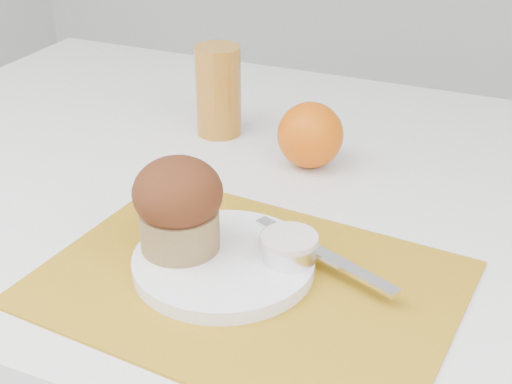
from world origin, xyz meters
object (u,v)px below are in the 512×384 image
at_px(plate, 224,262).
at_px(juice_glass, 218,91).
at_px(orange, 310,135).
at_px(muffin, 178,204).

relative_size(plate, juice_glass, 1.45).
xyz_separation_m(orange, juice_glass, (-0.15, 0.05, 0.02)).
relative_size(plate, muffin, 1.87).
height_order(plate, juice_glass, juice_glass).
relative_size(juice_glass, muffin, 1.29).
bearing_deg(muffin, orange, 80.42).
relative_size(orange, juice_glass, 0.67).
bearing_deg(plate, muffin, -177.73).
bearing_deg(juice_glass, orange, -16.84).
bearing_deg(muffin, plate, 2.27).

